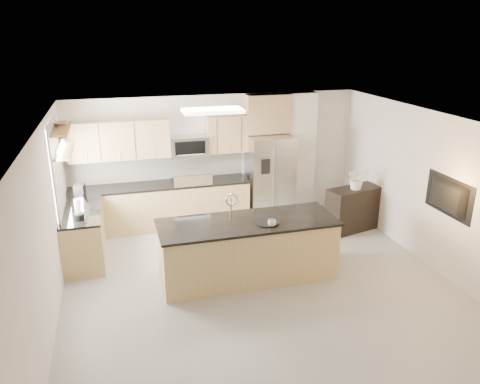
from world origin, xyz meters
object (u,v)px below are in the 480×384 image
object	(u,v)px
range	(192,202)
coffee_maker	(80,194)
microwave	(189,146)
blender	(79,211)
platter	(267,222)
flower_vase	(358,172)
credenza	(353,209)
island	(247,249)
refrigerator	(269,177)
bowl	(61,123)
television	(444,197)
cup	(272,223)
kettle	(83,203)

from	to	relation	value
range	coffee_maker	xyz separation A→B (m)	(-2.09, -0.63, 0.60)
microwave	blender	distance (m)	2.69
platter	flower_vase	xyz separation A→B (m)	(2.30, 1.38, 0.23)
credenza	platter	size ratio (longest dim) A/B	2.88
coffee_maker	flower_vase	distance (m)	5.20
island	platter	xyz separation A→B (m)	(0.28, -0.15, 0.50)
refrigerator	bowl	bearing A→B (deg)	-169.09
island	blender	distance (m)	2.79
range	refrigerator	size ratio (longest dim) A/B	0.64
credenza	coffee_maker	xyz separation A→B (m)	(-5.17, 0.50, 0.63)
bowl	television	size ratio (longest dim) A/B	0.31
refrigerator	cup	bearing A→B (deg)	-107.90
blender	television	xyz separation A→B (m)	(5.58, -1.62, 0.27)
microwave	coffee_maker	bearing A→B (deg)	-160.29
microwave	kettle	distance (m)	2.41
coffee_maker	bowl	size ratio (longest dim) A/B	0.97
credenza	bowl	size ratio (longest dim) A/B	3.34
microwave	bowl	bearing A→B (deg)	-157.67
island	kettle	xyz separation A→B (m)	(-2.52, 1.38, 0.55)
bowl	flower_vase	xyz separation A→B (m)	(5.32, -0.39, -1.16)
credenza	flower_vase	distance (m)	0.78
microwave	refrigerator	bearing A→B (deg)	-5.86
bowl	flower_vase	bearing A→B (deg)	-4.14
microwave	island	world-z (taller)	microwave
kettle	television	distance (m)	5.92
refrigerator	credenza	xyz separation A→B (m)	(1.41, -1.08, -0.45)
bowl	television	world-z (taller)	bowl
range	refrigerator	world-z (taller)	refrigerator
coffee_maker	platter	bearing A→B (deg)	-34.06
range	bowl	world-z (taller)	bowl
credenza	television	size ratio (longest dim) A/B	1.02
cup	television	size ratio (longest dim) A/B	0.12
range	platter	distance (m)	2.73
microwave	flower_vase	world-z (taller)	microwave
range	refrigerator	distance (m)	1.71
kettle	television	world-z (taller)	television
refrigerator	credenza	bearing A→B (deg)	-37.50
kettle	coffee_maker	world-z (taller)	coffee_maker
refrigerator	bowl	distance (m)	4.25
range	platter	size ratio (longest dim) A/B	2.99
blender	bowl	size ratio (longest dim) A/B	1.10
cup	kettle	distance (m)	3.28
microwave	kettle	size ratio (longest dim) A/B	2.76
credenza	bowl	bearing A→B (deg)	162.17
refrigerator	blender	bearing A→B (deg)	-158.69
microwave	coffee_maker	xyz separation A→B (m)	(-2.09, -0.75, -0.56)
range	blender	xyz separation A→B (m)	(-2.07, -1.50, 0.60)
credenza	coffee_maker	size ratio (longest dim) A/B	3.44
cup	television	xyz separation A→B (m)	(2.71, -0.43, 0.32)
blender	bowl	distance (m)	1.49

